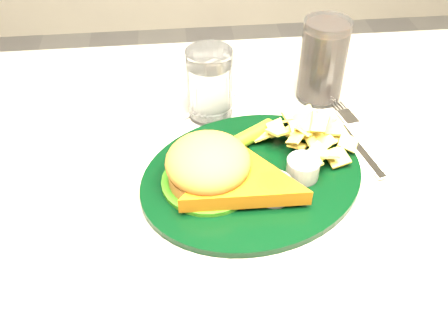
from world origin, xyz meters
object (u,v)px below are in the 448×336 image
at_px(table, 225,317).
at_px(fork_napkin, 358,146).
at_px(dinner_plate, 253,159).
at_px(water_glass, 210,84).
at_px(cola_glass, 323,61).

xyz_separation_m(table, fork_napkin, (0.21, 0.03, 0.38)).
xyz_separation_m(dinner_plate, water_glass, (-0.05, 0.16, 0.02)).
bearing_deg(cola_glass, fork_napkin, -79.99).
distance_m(table, water_glass, 0.46).
distance_m(table, fork_napkin, 0.43).
xyz_separation_m(table, cola_glass, (0.18, 0.18, 0.44)).
relative_size(dinner_plate, cola_glass, 2.32).
bearing_deg(dinner_plate, table, 134.13).
height_order(table, cola_glass, cola_glass).
relative_size(table, water_glass, 10.42).
bearing_deg(table, fork_napkin, 9.33).
bearing_deg(water_glass, table, -86.62).
xyz_separation_m(dinner_plate, cola_glass, (0.14, 0.19, 0.03)).
bearing_deg(cola_glass, water_glass, -170.62).
bearing_deg(table, dinner_plate, -22.09).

